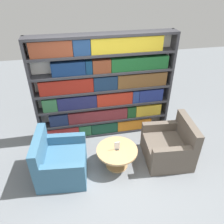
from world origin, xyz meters
name	(u,v)px	position (x,y,z in m)	size (l,w,h in m)	color
ground_plane	(119,179)	(0.00, 0.00, 0.00)	(14.00, 14.00, 0.00)	slate
bookshelf	(104,89)	(0.00, 1.43, 1.12)	(2.87, 0.30, 2.25)	silver
armchair_left	(60,162)	(-1.02, 0.35, 0.29)	(0.94, 0.99, 0.86)	#386684
armchair_right	(169,147)	(1.09, 0.34, 0.29)	(0.93, 0.98, 0.86)	brown
coffee_table	(117,154)	(0.04, 0.34, 0.29)	(0.77, 0.77, 0.41)	tan
table_sign	(117,146)	(0.04, 0.34, 0.49)	(0.10, 0.06, 0.18)	black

